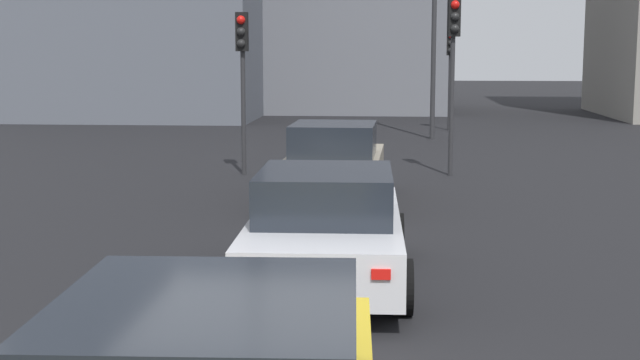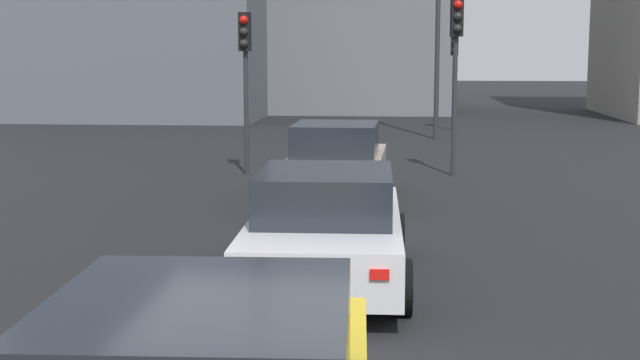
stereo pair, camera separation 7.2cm
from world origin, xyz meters
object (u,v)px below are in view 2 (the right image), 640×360
at_px(traffic_light_near_right, 454,59).
at_px(car_beige_lead, 336,164).
at_px(traffic_light_far_left, 456,48).
at_px(traffic_light_near_left, 245,58).
at_px(car_white_second, 326,227).

bearing_deg(traffic_light_near_right, car_beige_lead, -9.44).
relative_size(car_beige_lead, traffic_light_far_left, 1.03).
bearing_deg(traffic_light_near_right, traffic_light_near_left, -22.59).
bearing_deg(traffic_light_near_right, traffic_light_far_left, -1.36).
bearing_deg(car_beige_lead, car_white_second, -176.05).
bearing_deg(traffic_light_far_left, car_white_second, -20.28).
bearing_deg(traffic_light_near_left, traffic_light_far_left, 93.50).
distance_m(car_beige_lead, traffic_light_near_right, 16.32).
xyz_separation_m(car_beige_lead, traffic_light_near_right, (15.87, -3.27, 1.89)).
bearing_deg(traffic_light_near_left, car_white_second, 16.27).
bearing_deg(car_white_second, car_beige_lead, 1.33).
distance_m(car_white_second, traffic_light_near_right, 22.19).
bearing_deg(traffic_light_near_left, car_beige_lead, 34.24).
xyz_separation_m(car_beige_lead, car_white_second, (-6.03, -0.27, -0.03)).
distance_m(traffic_light_near_left, traffic_light_near_right, 13.49).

